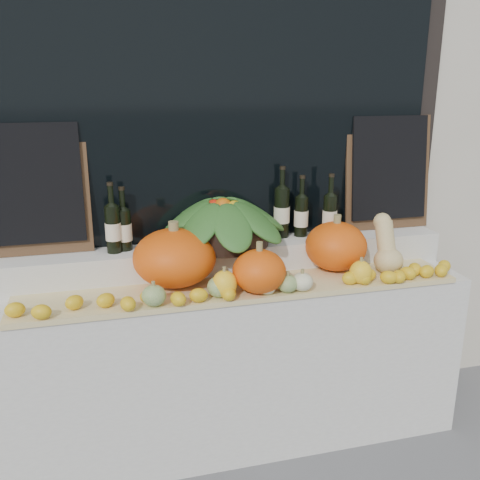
% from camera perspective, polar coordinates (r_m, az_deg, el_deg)
% --- Properties ---
extents(storefront_facade, '(7.00, 0.94, 4.50)m').
position_cam_1_polar(storefront_facade, '(3.21, -3.93, 23.93)').
color(storefront_facade, beige).
rests_on(storefront_facade, ground).
extents(display_sill, '(2.30, 0.55, 0.88)m').
position_cam_1_polar(display_sill, '(2.85, -0.39, -12.75)').
color(display_sill, silver).
rests_on(display_sill, ground).
extents(rear_tier, '(2.30, 0.25, 0.16)m').
position_cam_1_polar(rear_tier, '(2.77, -1.18, -1.86)').
color(rear_tier, silver).
rests_on(rear_tier, display_sill).
extents(straw_bedding, '(2.10, 0.32, 0.02)m').
position_cam_1_polar(straw_bedding, '(2.55, 0.29, -5.22)').
color(straw_bedding, tan).
rests_on(straw_bedding, display_sill).
extents(pumpkin_left, '(0.51, 0.51, 0.27)m').
position_cam_1_polar(pumpkin_left, '(2.54, -6.98, -1.87)').
color(pumpkin_left, '#EF580C').
rests_on(pumpkin_left, straw_bedding).
extents(pumpkin_right, '(0.36, 0.36, 0.25)m').
position_cam_1_polar(pumpkin_right, '(2.77, 10.19, -0.64)').
color(pumpkin_right, '#EF580C').
rests_on(pumpkin_right, straw_bedding).
extents(pumpkin_center, '(0.29, 0.29, 0.20)m').
position_cam_1_polar(pumpkin_center, '(2.45, 2.06, -3.35)').
color(pumpkin_center, '#EF580C').
rests_on(pumpkin_center, straw_bedding).
extents(butternut_squash, '(0.15, 0.21, 0.29)m').
position_cam_1_polar(butternut_squash, '(2.80, 15.37, -0.86)').
color(butternut_squash, '#D6BC7E').
rests_on(butternut_squash, straw_bedding).
extents(decorative_gourds, '(1.09, 0.13, 0.15)m').
position_cam_1_polar(decorative_gourds, '(2.44, 2.01, -4.67)').
color(decorative_gourds, '#2E671E').
rests_on(decorative_gourds, straw_bedding).
extents(lemon_heap, '(2.20, 0.16, 0.06)m').
position_cam_1_polar(lemon_heap, '(2.43, 0.96, -5.20)').
color(lemon_heap, gold).
rests_on(lemon_heap, straw_bedding).
extents(produce_bowl, '(0.70, 0.70, 0.25)m').
position_cam_1_polar(produce_bowl, '(2.69, -1.80, 2.04)').
color(produce_bowl, black).
rests_on(produce_bowl, rear_tier).
extents(wine_bottle_far_left, '(0.08, 0.08, 0.34)m').
position_cam_1_polar(wine_bottle_far_left, '(2.64, -13.38, 1.23)').
color(wine_bottle_far_left, black).
rests_on(wine_bottle_far_left, rear_tier).
extents(wine_bottle_near_left, '(0.08, 0.08, 0.32)m').
position_cam_1_polar(wine_bottle_near_left, '(2.67, -12.26, 1.15)').
color(wine_bottle_near_left, black).
rests_on(wine_bottle_near_left, rear_tier).
extents(wine_bottle_tall, '(0.08, 0.08, 0.38)m').
position_cam_1_polar(wine_bottle_tall, '(2.83, 4.47, 3.01)').
color(wine_bottle_tall, black).
rests_on(wine_bottle_tall, rear_tier).
extents(wine_bottle_near_right, '(0.08, 0.08, 0.33)m').
position_cam_1_polar(wine_bottle_near_right, '(2.86, 6.54, 2.62)').
color(wine_bottle_near_right, black).
rests_on(wine_bottle_near_right, rear_tier).
extents(wine_bottle_far_right, '(0.08, 0.08, 0.34)m').
position_cam_1_polar(wine_bottle_far_right, '(2.86, 9.54, 2.60)').
color(wine_bottle_far_right, black).
rests_on(wine_bottle_far_right, rear_tier).
extents(chalkboard_left, '(0.50, 0.10, 0.62)m').
position_cam_1_polar(chalkboard_left, '(2.68, -21.15, 5.27)').
color(chalkboard_left, '#4C331E').
rests_on(chalkboard_left, rear_tier).
extents(chalkboard_right, '(0.50, 0.10, 0.62)m').
position_cam_1_polar(chalkboard_right, '(3.07, 15.57, 7.13)').
color(chalkboard_right, '#4C331E').
rests_on(chalkboard_right, rear_tier).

